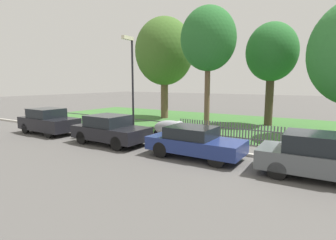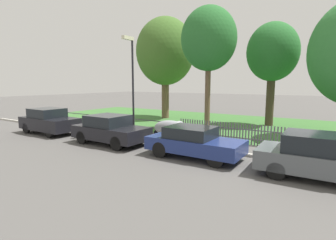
{
  "view_description": "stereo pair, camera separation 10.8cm",
  "coord_description": "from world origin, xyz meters",
  "px_view_note": "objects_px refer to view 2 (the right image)",
  "views": [
    {
      "loc": [
        1.37,
        -10.48,
        2.98
      ],
      "look_at": [
        -5.71,
        0.76,
        1.1
      ],
      "focal_mm": 28.0,
      "sensor_mm": 36.0,
      "label": 1
    },
    {
      "loc": [
        1.46,
        -10.42,
        2.98
      ],
      "look_at": [
        -5.71,
        0.76,
        1.1
      ],
      "focal_mm": 28.0,
      "sensor_mm": 36.0,
      "label": 2
    }
  ],
  "objects_px": {
    "parked_car_navy_estate": "(194,142)",
    "covered_motorcycle": "(172,128)",
    "parked_car_black_saloon": "(110,129)",
    "parked_car_red_compact": "(319,157)",
    "tree_behind_motorcycle": "(209,39)",
    "tree_mid_park": "(273,53)",
    "tree_nearest_kerb": "(165,52)",
    "street_lamp": "(132,75)",
    "parked_car_silver_hatchback": "(49,121)"
  },
  "relations": [
    {
      "from": "tree_mid_park",
      "to": "street_lamp",
      "type": "relative_size",
      "value": 1.3
    },
    {
      "from": "parked_car_silver_hatchback",
      "to": "street_lamp",
      "type": "bearing_deg",
      "value": 23.95
    },
    {
      "from": "parked_car_navy_estate",
      "to": "covered_motorcycle",
      "type": "distance_m",
      "value": 3.21
    },
    {
      "from": "covered_motorcycle",
      "to": "tree_behind_motorcycle",
      "type": "distance_m",
      "value": 6.22
    },
    {
      "from": "parked_car_navy_estate",
      "to": "tree_mid_park",
      "type": "height_order",
      "value": "tree_mid_park"
    },
    {
      "from": "parked_car_red_compact",
      "to": "covered_motorcycle",
      "type": "relative_size",
      "value": 1.88
    },
    {
      "from": "parked_car_silver_hatchback",
      "to": "street_lamp",
      "type": "relative_size",
      "value": 0.7
    },
    {
      "from": "tree_mid_park",
      "to": "tree_nearest_kerb",
      "type": "bearing_deg",
      "value": -176.11
    },
    {
      "from": "parked_car_silver_hatchback",
      "to": "street_lamp",
      "type": "xyz_separation_m",
      "value": [
        4.75,
        2.0,
        2.69
      ]
    },
    {
      "from": "parked_car_navy_estate",
      "to": "covered_motorcycle",
      "type": "bearing_deg",
      "value": 137.79
    },
    {
      "from": "parked_car_black_saloon",
      "to": "tree_mid_park",
      "type": "xyz_separation_m",
      "value": [
        5.39,
        10.1,
        4.29
      ]
    },
    {
      "from": "covered_motorcycle",
      "to": "parked_car_navy_estate",
      "type": "bearing_deg",
      "value": -46.53
    },
    {
      "from": "parked_car_black_saloon",
      "to": "parked_car_red_compact",
      "type": "bearing_deg",
      "value": 1.46
    },
    {
      "from": "parked_car_black_saloon",
      "to": "parked_car_navy_estate",
      "type": "xyz_separation_m",
      "value": [
        4.58,
        0.06,
        -0.07
      ]
    },
    {
      "from": "street_lamp",
      "to": "parked_car_black_saloon",
      "type": "bearing_deg",
      "value": -82.61
    },
    {
      "from": "parked_car_black_saloon",
      "to": "covered_motorcycle",
      "type": "distance_m",
      "value": 3.11
    },
    {
      "from": "tree_behind_motorcycle",
      "to": "parked_car_black_saloon",
      "type": "bearing_deg",
      "value": -112.75
    },
    {
      "from": "covered_motorcycle",
      "to": "tree_behind_motorcycle",
      "type": "height_order",
      "value": "tree_behind_motorcycle"
    },
    {
      "from": "parked_car_black_saloon",
      "to": "parked_car_red_compact",
      "type": "relative_size",
      "value": 1.01
    },
    {
      "from": "parked_car_silver_hatchback",
      "to": "tree_mid_park",
      "type": "xyz_separation_m",
      "value": [
        10.39,
        10.11,
        4.26
      ]
    },
    {
      "from": "parked_car_navy_estate",
      "to": "tree_behind_motorcycle",
      "type": "bearing_deg",
      "value": 109.25
    },
    {
      "from": "street_lamp",
      "to": "parked_car_navy_estate",
      "type": "bearing_deg",
      "value": -21.81
    },
    {
      "from": "parked_car_silver_hatchback",
      "to": "covered_motorcycle",
      "type": "distance_m",
      "value": 7.53
    },
    {
      "from": "parked_car_black_saloon",
      "to": "covered_motorcycle",
      "type": "xyz_separation_m",
      "value": [
        2.19,
        2.21,
        -0.07
      ]
    },
    {
      "from": "parked_car_silver_hatchback",
      "to": "tree_mid_park",
      "type": "relative_size",
      "value": 0.54
    },
    {
      "from": "parked_car_navy_estate",
      "to": "tree_nearest_kerb",
      "type": "height_order",
      "value": "tree_nearest_kerb"
    },
    {
      "from": "tree_nearest_kerb",
      "to": "parked_car_silver_hatchback",
      "type": "bearing_deg",
      "value": -101.91
    },
    {
      "from": "parked_car_black_saloon",
      "to": "parked_car_navy_estate",
      "type": "height_order",
      "value": "parked_car_black_saloon"
    },
    {
      "from": "parked_car_navy_estate",
      "to": "tree_nearest_kerb",
      "type": "distance_m",
      "value": 13.08
    },
    {
      "from": "parked_car_silver_hatchback",
      "to": "street_lamp",
      "type": "height_order",
      "value": "street_lamp"
    },
    {
      "from": "parked_car_red_compact",
      "to": "tree_nearest_kerb",
      "type": "distance_m",
      "value": 15.98
    },
    {
      "from": "tree_nearest_kerb",
      "to": "tree_behind_motorcycle",
      "type": "distance_m",
      "value": 6.55
    },
    {
      "from": "parked_car_silver_hatchback",
      "to": "tree_mid_park",
      "type": "bearing_deg",
      "value": 45.28
    },
    {
      "from": "tree_behind_motorcycle",
      "to": "parked_car_navy_estate",
      "type": "bearing_deg",
      "value": -70.58
    },
    {
      "from": "parked_car_navy_estate",
      "to": "tree_nearest_kerb",
      "type": "xyz_separation_m",
      "value": [
        -7.57,
        9.47,
        4.89
      ]
    },
    {
      "from": "parked_car_navy_estate",
      "to": "tree_behind_motorcycle",
      "type": "xyz_separation_m",
      "value": [
        -2.08,
        5.9,
        4.95
      ]
    },
    {
      "from": "parked_car_silver_hatchback",
      "to": "covered_motorcycle",
      "type": "height_order",
      "value": "parked_car_silver_hatchback"
    },
    {
      "from": "parked_car_red_compact",
      "to": "tree_nearest_kerb",
      "type": "relative_size",
      "value": 0.45
    },
    {
      "from": "parked_car_navy_estate",
      "to": "tree_mid_park",
      "type": "xyz_separation_m",
      "value": [
        0.81,
        10.04,
        4.36
      ]
    },
    {
      "from": "parked_car_silver_hatchback",
      "to": "tree_behind_motorcycle",
      "type": "height_order",
      "value": "tree_behind_motorcycle"
    },
    {
      "from": "tree_nearest_kerb",
      "to": "tree_mid_park",
      "type": "height_order",
      "value": "tree_nearest_kerb"
    },
    {
      "from": "parked_car_silver_hatchback",
      "to": "parked_car_red_compact",
      "type": "height_order",
      "value": "parked_car_silver_hatchback"
    },
    {
      "from": "parked_car_black_saloon",
      "to": "tree_nearest_kerb",
      "type": "relative_size",
      "value": 0.46
    },
    {
      "from": "parked_car_red_compact",
      "to": "tree_behind_motorcycle",
      "type": "xyz_separation_m",
      "value": [
        -6.45,
        5.89,
        4.89
      ]
    },
    {
      "from": "tree_mid_park",
      "to": "parked_car_red_compact",
      "type": "bearing_deg",
      "value": -70.45
    },
    {
      "from": "parked_car_red_compact",
      "to": "tree_behind_motorcycle",
      "type": "height_order",
      "value": "tree_behind_motorcycle"
    },
    {
      "from": "parked_car_black_saloon",
      "to": "parked_car_navy_estate",
      "type": "relative_size",
      "value": 1.0
    },
    {
      "from": "parked_car_black_saloon",
      "to": "parked_car_navy_estate",
      "type": "bearing_deg",
      "value": 1.71
    },
    {
      "from": "tree_nearest_kerb",
      "to": "tree_mid_park",
      "type": "relative_size",
      "value": 1.18
    },
    {
      "from": "tree_behind_motorcycle",
      "to": "street_lamp",
      "type": "relative_size",
      "value": 1.39
    }
  ]
}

